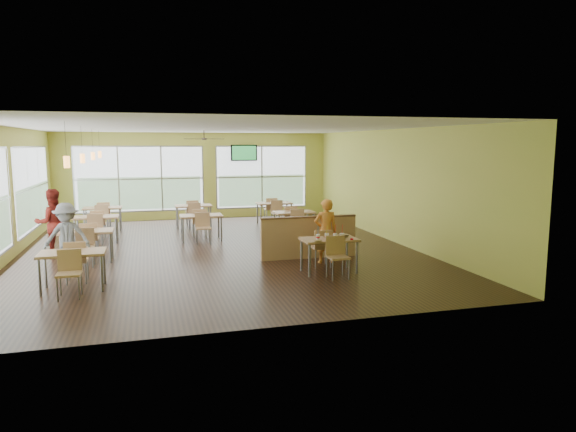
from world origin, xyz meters
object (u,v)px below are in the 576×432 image
object	(u,v)px
half_wall_divider	(309,237)
man_plaid	(326,231)
food_basket	(343,235)
main_table	(329,244)

from	to	relation	value
half_wall_divider	man_plaid	xyz separation A→B (m)	(0.23, -0.59, 0.24)
man_plaid	food_basket	size ratio (longest dim) A/B	6.09
half_wall_divider	man_plaid	distance (m)	0.67
main_table	food_basket	distance (m)	0.41
man_plaid	food_basket	distance (m)	0.78
main_table	half_wall_divider	distance (m)	1.45
half_wall_divider	main_table	bearing A→B (deg)	-90.00
food_basket	man_plaid	bearing A→B (deg)	100.70
man_plaid	half_wall_divider	bearing A→B (deg)	-64.49
main_table	man_plaid	distance (m)	0.90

